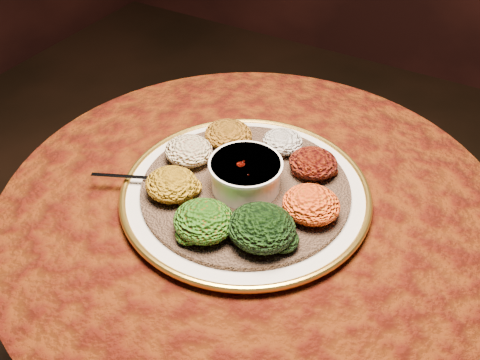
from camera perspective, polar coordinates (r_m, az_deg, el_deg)
The scene contains 13 objects.
table at distance 1.14m, azimuth 1.20°, elevation -8.75°, with size 0.96×0.96×0.73m.
platter at distance 1.00m, azimuth 0.59°, elevation -1.36°, with size 0.47×0.47×0.02m.
injera at distance 1.00m, azimuth 0.59°, elevation -0.90°, with size 0.39×0.39×0.01m, color brown.
stew_bowl at distance 0.97m, azimuth 0.60°, elevation 0.76°, with size 0.14×0.14×0.06m.
spoon at distance 1.02m, azimuth -9.35°, elevation 0.19°, with size 0.14×0.07×0.01m.
portion_ayib at distance 1.07m, azimuth 4.57°, elevation 4.09°, with size 0.08×0.08×0.04m, color beige.
portion_kitfo at distance 1.02m, azimuth 7.82°, elevation 1.81°, with size 0.09×0.09×0.04m, color black.
portion_tikil at distance 0.93m, azimuth 7.60°, elevation -2.59°, with size 0.10×0.10×0.05m, color #A3730D.
portion_gomen at distance 0.88m, azimuth 2.29°, elevation -5.07°, with size 0.11×0.11×0.06m, color black.
portion_mixveg at distance 0.89m, azimuth -3.86°, elevation -4.37°, with size 0.11×0.10×0.05m, color #A2350A.
portion_kik at distance 0.97m, azimuth -7.30°, elevation -0.45°, with size 0.10×0.09×0.05m, color #A7750E.
portion_timatim at distance 1.04m, azimuth -5.48°, elevation 3.12°, with size 0.10×0.09×0.05m, color maroon.
portion_shiro at distance 1.08m, azimuth -1.25°, elevation 4.85°, with size 0.10×0.09×0.05m, color #884E10.
Camera 1 is at (0.35, -0.65, 1.42)m, focal length 40.00 mm.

